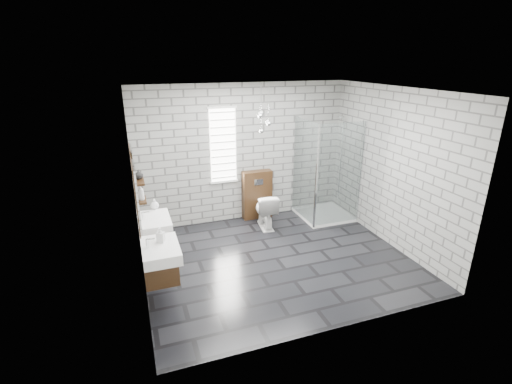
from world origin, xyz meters
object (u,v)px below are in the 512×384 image
shower_enclosure (323,196)px  toilet (265,210)px  cistern_panel (257,195)px  vanity_right (152,224)px  vanity_left (158,252)px

shower_enclosure → toilet: size_ratio=2.93×
cistern_panel → shower_enclosure: size_ratio=0.49×
vanity_right → toilet: size_ratio=2.26×
vanity_right → toilet: 2.36m
vanity_left → cistern_panel: bearing=46.0°
vanity_right → shower_enclosure: (3.41, 0.81, -0.25)m
vanity_left → vanity_right: size_ratio=1.00×
vanity_left → vanity_right: 0.92m
vanity_right → toilet: bearing=21.3°
shower_enclosure → toilet: 1.25m
cistern_panel → toilet: size_ratio=1.44×
cistern_panel → shower_enclosure: (1.24, -0.52, 0.00)m
cistern_panel → shower_enclosure: bearing=-22.6°
vanity_left → shower_enclosure: bearing=26.8°
cistern_panel → toilet: (0.00, -0.48, -0.15)m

